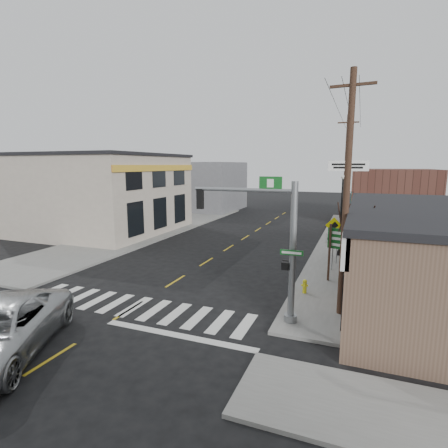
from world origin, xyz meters
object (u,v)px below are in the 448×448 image
at_px(dance_center_sign, 348,177).
at_px(bare_tree, 356,211).
at_px(guide_sign, 344,246).
at_px(utility_pole_far, 346,173).
at_px(utility_pole_near, 346,194).
at_px(traffic_signal_pole, 276,236).
at_px(fire_hydrant, 305,286).
at_px(lamp_post, 343,209).

xyz_separation_m(dance_center_sign, bare_tree, (0.88, -13.23, -1.06)).
xyz_separation_m(guide_sign, utility_pole_far, (-0.70, 14.84, 3.33)).
relative_size(guide_sign, dance_center_sign, 0.45).
relative_size(guide_sign, utility_pole_near, 0.32).
distance_m(bare_tree, utility_pole_near, 2.49).
distance_m(utility_pole_near, utility_pole_far, 18.88).
distance_m(traffic_signal_pole, fire_hydrant, 4.43).
bearing_deg(dance_center_sign, lamp_post, -96.51).
relative_size(guide_sign, fire_hydrant, 4.49).
relative_size(utility_pole_near, utility_pole_far, 0.92).
bearing_deg(lamp_post, utility_pole_far, 93.87).
bearing_deg(lamp_post, guide_sign, -83.99).
height_order(dance_center_sign, utility_pole_near, utility_pole_near).
bearing_deg(utility_pole_far, fire_hydrant, -91.62).
height_order(utility_pole_near, utility_pole_far, utility_pole_far).
bearing_deg(bare_tree, traffic_signal_pole, -126.01).
xyz_separation_m(fire_hydrant, bare_tree, (2.04, 0.52, 3.53)).
height_order(lamp_post, dance_center_sign, dance_center_sign).
relative_size(traffic_signal_pole, bare_tree, 1.11).
height_order(guide_sign, bare_tree, bare_tree).
height_order(guide_sign, utility_pole_near, utility_pole_near).
xyz_separation_m(guide_sign, lamp_post, (-0.40, 5.62, 1.16)).
xyz_separation_m(traffic_signal_pole, bare_tree, (2.74, 3.77, 0.60)).
xyz_separation_m(lamp_post, utility_pole_far, (-0.30, 9.22, 2.17)).
bearing_deg(fire_hydrant, utility_pole_near, -46.63).
bearing_deg(lamp_post, dance_center_sign, 91.94).
height_order(traffic_signal_pole, utility_pole_far, utility_pole_far).
distance_m(bare_tree, utility_pole_far, 16.68).
xyz_separation_m(traffic_signal_pole, guide_sign, (2.26, 5.51, -1.37)).
xyz_separation_m(utility_pole_near, utility_pole_far, (-0.81, 18.86, 0.42)).
bearing_deg(guide_sign, bare_tree, -57.41).
xyz_separation_m(dance_center_sign, utility_pole_near, (0.50, -15.51, -0.13)).
bearing_deg(traffic_signal_pole, utility_pole_near, 30.97).
relative_size(fire_hydrant, bare_tree, 0.13).
relative_size(bare_tree, utility_pole_near, 0.53).
bearing_deg(traffic_signal_pole, lamp_post, 79.28).
bearing_deg(traffic_signal_pole, bare_tree, 52.76).
bearing_deg(utility_pole_far, utility_pole_near, -86.30).
height_order(guide_sign, lamp_post, lamp_post).
relative_size(fire_hydrant, utility_pole_near, 0.07).
bearing_deg(fire_hydrant, utility_pole_far, 87.14).
height_order(traffic_signal_pole, bare_tree, traffic_signal_pole).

